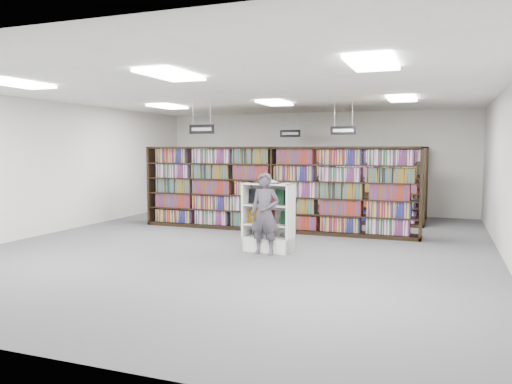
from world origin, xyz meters
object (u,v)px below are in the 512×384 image
(bookshelf_row_near, at_px, (275,189))
(endcap_display, at_px, (269,228))
(open_book, at_px, (267,181))
(shopper, at_px, (265,214))

(bookshelf_row_near, relative_size, endcap_display, 5.11)
(bookshelf_row_near, relative_size, open_book, 10.58)
(bookshelf_row_near, distance_m, shopper, 2.80)
(shopper, bearing_deg, open_book, 104.78)
(endcap_display, relative_size, shopper, 0.86)
(endcap_display, distance_m, open_book, 0.93)
(endcap_display, xyz_separation_m, open_book, (-0.05, -0.01, 0.93))
(bookshelf_row_near, height_order, shopper, bookshelf_row_near)
(endcap_display, relative_size, open_book, 2.07)
(open_book, relative_size, shopper, 0.41)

